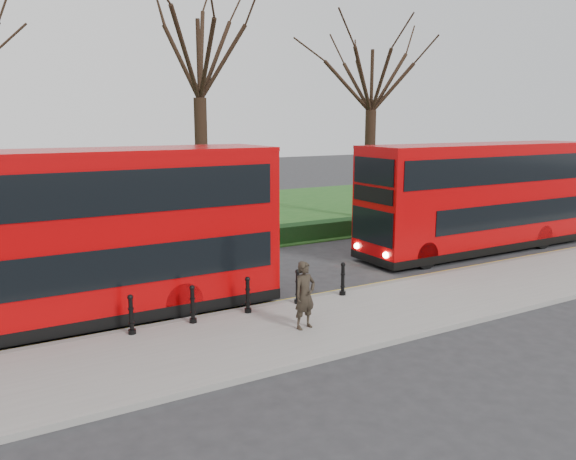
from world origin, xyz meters
TOP-DOWN VIEW (x-y plane):
  - ground at (0.00, 0.00)m, footprint 120.00×120.00m
  - pavement at (0.00, -3.00)m, footprint 60.00×4.00m
  - kerb at (0.00, -1.00)m, footprint 60.00×0.25m
  - grass_verge at (0.00, 15.00)m, footprint 60.00×18.00m
  - hedge at (0.00, 6.80)m, footprint 60.00×0.90m
  - yellow_line_outer at (0.00, -0.70)m, footprint 60.00×0.10m
  - yellow_line_inner at (0.00, -0.50)m, footprint 60.00×0.10m
  - tree_mid at (2.00, 10.00)m, footprint 7.64×7.64m
  - tree_right at (12.00, 10.00)m, footprint 7.08×7.08m
  - bollard_row at (-1.13, -1.35)m, footprint 6.75×0.15m
  - bus_lead at (-5.70, 0.62)m, footprint 11.96×2.75m
  - bus_rear at (11.10, 1.29)m, footprint 11.49×2.64m
  - pedestrian at (-0.37, -3.19)m, footprint 0.72×0.53m

SIDE VIEW (x-z plane):
  - ground at x=0.00m, z-range 0.00..0.00m
  - yellow_line_outer at x=0.00m, z-range 0.00..0.01m
  - yellow_line_inner at x=0.00m, z-range 0.00..0.01m
  - grass_verge at x=0.00m, z-range 0.00..0.06m
  - pavement at x=0.00m, z-range 0.00..0.15m
  - kerb at x=0.00m, z-range -0.01..0.15m
  - hedge at x=0.00m, z-range 0.00..0.80m
  - bollard_row at x=-1.13m, z-range 0.15..1.15m
  - pedestrian at x=-0.37m, z-range 0.15..1.95m
  - bus_rear at x=11.10m, z-range 0.02..4.59m
  - bus_lead at x=-5.70m, z-range 0.02..4.78m
  - tree_right at x=12.00m, z-range 2.51..13.57m
  - tree_mid at x=2.00m, z-range 2.71..14.64m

